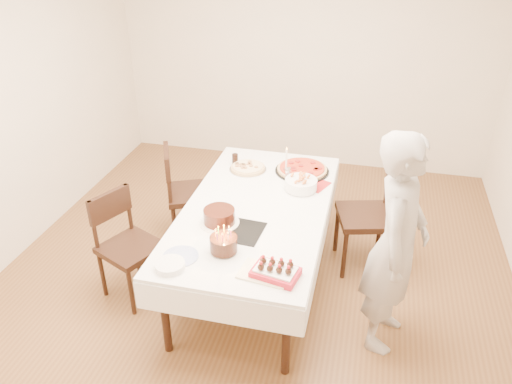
% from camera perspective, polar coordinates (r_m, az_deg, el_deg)
% --- Properties ---
extents(floor, '(5.00, 5.00, 0.00)m').
position_cam_1_polar(floor, '(4.51, -0.22, -9.76)').
color(floor, brown).
rests_on(floor, ground).
extents(wall_back, '(4.50, 0.04, 2.70)m').
position_cam_1_polar(wall_back, '(6.13, 5.57, 15.22)').
color(wall_back, beige).
rests_on(wall_back, floor).
extents(dining_table, '(1.91, 2.42, 0.75)m').
position_cam_1_polar(dining_table, '(4.26, 0.00, -6.03)').
color(dining_table, white).
rests_on(dining_table, floor).
extents(chair_right_savory, '(0.63, 0.63, 1.01)m').
position_cam_1_polar(chair_right_savory, '(4.49, 12.45, -2.76)').
color(chair_right_savory, black).
rests_on(chair_right_savory, floor).
extents(chair_left_savory, '(0.65, 0.65, 0.97)m').
position_cam_1_polar(chair_left_savory, '(4.83, -7.34, -0.13)').
color(chair_left_savory, black).
rests_on(chair_left_savory, floor).
extents(chair_left_dessert, '(0.62, 0.62, 0.92)m').
position_cam_1_polar(chair_left_dessert, '(4.20, -14.12, -6.25)').
color(chair_left_dessert, black).
rests_on(chair_left_dessert, floor).
extents(person, '(0.51, 0.68, 1.68)m').
position_cam_1_polar(person, '(3.59, 15.73, -5.84)').
color(person, '#9D9994').
rests_on(person, floor).
extents(pizza_white, '(0.43, 0.43, 0.04)m').
position_cam_1_polar(pizza_white, '(4.63, -0.94, 2.78)').
color(pizza_white, beige).
rests_on(pizza_white, dining_table).
extents(pizza_pepperoni, '(0.54, 0.54, 0.04)m').
position_cam_1_polar(pizza_pepperoni, '(4.62, 5.29, 2.61)').
color(pizza_pepperoni, red).
rests_on(pizza_pepperoni, dining_table).
extents(red_placemat, '(0.31, 0.31, 0.01)m').
position_cam_1_polar(red_placemat, '(4.42, 6.60, 0.87)').
color(red_placemat, '#B21E1E').
rests_on(red_placemat, dining_table).
extents(pasta_bowl, '(0.36, 0.36, 0.09)m').
position_cam_1_polar(pasta_bowl, '(4.30, 5.17, 0.90)').
color(pasta_bowl, white).
rests_on(pasta_bowl, dining_table).
extents(taper_candle, '(0.06, 0.06, 0.27)m').
position_cam_1_polar(taper_candle, '(4.52, 3.49, 3.63)').
color(taper_candle, white).
rests_on(taper_candle, dining_table).
extents(shaker_pair, '(0.12, 0.12, 0.11)m').
position_cam_1_polar(shaker_pair, '(4.41, 3.62, 1.82)').
color(shaker_pair, white).
rests_on(shaker_pair, dining_table).
extents(cola_glass, '(0.07, 0.07, 0.11)m').
position_cam_1_polar(cola_glass, '(4.72, -2.41, 3.75)').
color(cola_glass, black).
rests_on(cola_glass, dining_table).
extents(layer_cake, '(0.40, 0.40, 0.12)m').
position_cam_1_polar(layer_cake, '(3.83, -4.22, -2.81)').
color(layer_cake, '#37170D').
rests_on(layer_cake, dining_table).
extents(cake_board, '(0.35, 0.35, 0.01)m').
position_cam_1_polar(cake_board, '(3.76, -1.81, -4.50)').
color(cake_board, black).
rests_on(cake_board, dining_table).
extents(birthday_cake, '(0.25, 0.25, 0.18)m').
position_cam_1_polar(birthday_cake, '(3.50, -3.74, -5.49)').
color(birthday_cake, '#3A1B0F').
rests_on(birthday_cake, dining_table).
extents(strawberry_box, '(0.34, 0.26, 0.08)m').
position_cam_1_polar(strawberry_box, '(3.32, 2.24, -9.08)').
color(strawberry_box, '#A51222').
rests_on(strawberry_box, dining_table).
extents(box_lid, '(0.36, 0.27, 0.03)m').
position_cam_1_polar(box_lid, '(3.36, 1.00, -9.35)').
color(box_lid, beige).
rests_on(box_lid, dining_table).
extents(plate_stack, '(0.25, 0.25, 0.04)m').
position_cam_1_polar(plate_stack, '(3.44, -9.82, -8.26)').
color(plate_stack, white).
rests_on(plate_stack, dining_table).
extents(china_plate, '(0.25, 0.25, 0.01)m').
position_cam_1_polar(china_plate, '(3.54, -8.61, -7.27)').
color(china_plate, white).
rests_on(china_plate, dining_table).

